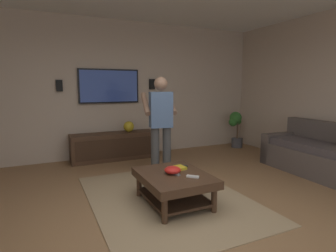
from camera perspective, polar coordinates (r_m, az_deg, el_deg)
The scene contains 17 objects.
ground_plane at distance 3.16m, azimuth 1.74°, elevation -19.75°, with size 8.47×8.47×0.00m, color olive.
wall_back_tv at distance 5.91m, azimuth -12.79°, elevation 7.43°, with size 0.10×7.26×2.85m, color #BCA893.
area_rug at distance 3.79m, azimuth -0.14°, elevation -14.72°, with size 2.60×1.96×0.01m, color #9E8460.
couch at distance 5.36m, azimuth 29.28°, elevation -5.40°, with size 1.93×0.94×0.87m.
coffee_table at distance 3.52m, azimuth 1.26°, elevation -11.53°, with size 1.00×0.80×0.40m.
media_console at distance 5.73m, azimuth -11.22°, elevation -4.14°, with size 0.45×1.70×0.55m.
tv at distance 5.83m, azimuth -12.13°, elevation 8.11°, with size 0.05×1.24×0.70m.
person_standing at distance 4.51m, azimuth -1.54°, elevation 1.18°, with size 0.60×0.61×1.64m.
potted_plant_tall at distance 6.90m, azimuth 13.94°, elevation 0.01°, with size 0.31×0.37×0.88m.
bowl at distance 3.48m, azimuth 0.98°, elevation -9.15°, with size 0.21×0.21×0.09m, color red.
remote_white at distance 3.36m, azimuth 5.17°, elevation -10.43°, with size 0.15×0.04×0.02m, color white.
remote_black at distance 3.76m, azimuth 2.96°, elevation -8.36°, with size 0.15×0.04×0.02m, color black.
remote_grey at distance 3.45m, azimuth 1.48°, elevation -9.89°, with size 0.15×0.04×0.02m, color slate.
book at distance 3.65m, azimuth 1.87°, elevation -8.78°, with size 0.22×0.16×0.04m, color gold.
vase_round at distance 5.76m, azimuth -8.17°, elevation -0.10°, with size 0.22×0.22×0.22m, color gold.
wall_speaker_left at distance 6.13m, azimuth -3.35°, elevation 8.71°, with size 0.06×0.12×0.22m, color black.
wall_speaker_right at distance 5.71m, azimuth -21.70°, elevation 7.81°, with size 0.06×0.12×0.22m, color black.
Camera 1 is at (-2.49, 1.26, 1.48)m, focal length 29.27 mm.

